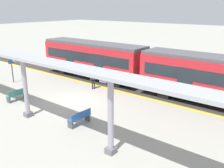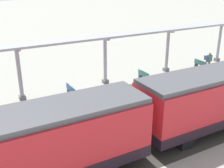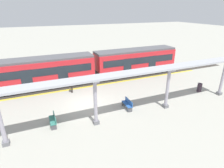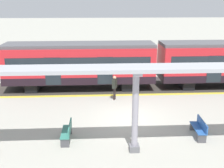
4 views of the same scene
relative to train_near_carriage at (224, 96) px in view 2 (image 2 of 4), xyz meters
The scene contains 16 objects.
ground_plane 6.74m from the train_near_carriage, 28.95° to the left, with size 176.00×176.00×0.00m, color #A3A296.
tactile_edge_strip 4.04m from the train_near_carriage, 60.51° to the left, with size 0.36×34.46×0.01m, color gold.
trackbed 3.63m from the train_near_carriage, 90.10° to the left, with size 3.20×46.46×0.01m, color #38332D.
train_near_carriage is the anchor object (origin of this frame).
train_far_carriage 11.70m from the train_near_carriage, 90.00° to the left, with size 2.65×11.12×3.48m.
canopy_pillar_nearest 13.73m from the train_near_carriage, 47.28° to the right, with size 1.10×0.44×3.78m.
canopy_pillar_second 9.92m from the train_near_carriage, 20.17° to the right, with size 1.10×0.44×3.78m.
canopy_pillar_third 9.76m from the train_near_carriage, 17.43° to the left, with size 1.10×0.44×3.78m.
canopy_pillar_fourth 13.41m from the train_near_carriage, 46.03° to the left, with size 1.10×0.44×3.78m.
canopy_beam 10.08m from the train_near_carriage, 19.32° to the left, with size 1.20×27.50×0.16m, color #A8AAB2.
bench_near_end 10.38m from the train_near_carriage, 38.17° to the left, with size 1.52×0.51×0.86m.
bench_mid_platform 8.27m from the train_near_carriage, ahead, with size 1.50×0.44×0.86m.
bench_far_end 10.67m from the train_near_carriage, 39.17° to the right, with size 1.51×0.48×0.86m.
platform_info_sign 7.46m from the train_near_carriage, 38.82° to the right, with size 0.56×0.10×2.20m.
passenger_waiting_near_edge 3.69m from the train_near_carriage, 42.72° to the left, with size 0.53×0.39×1.68m.
passenger_by_the_benches 10.59m from the train_near_carriage, 42.94° to the right, with size 0.28×0.49×1.61m.
Camera 2 is at (-15.66, 9.83, 8.44)m, focal length 45.28 mm.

